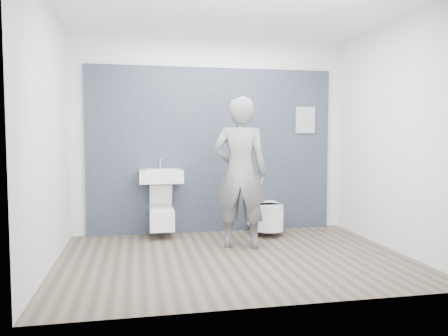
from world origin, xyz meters
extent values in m
plane|color=brown|center=(0.00, 0.00, 0.00)|extent=(4.00, 4.00, 0.00)
plane|color=silver|center=(0.00, 1.50, 1.40)|extent=(4.00, 0.00, 4.00)
plane|color=silver|center=(0.00, -1.50, 1.40)|extent=(4.00, 0.00, 4.00)
plane|color=silver|center=(-2.00, 0.00, 1.40)|extent=(0.00, 3.00, 3.00)
plane|color=silver|center=(2.00, 0.00, 1.40)|extent=(0.00, 3.00, 3.00)
plane|color=white|center=(0.00, 0.00, 2.80)|extent=(4.00, 4.00, 0.00)
cube|color=black|center=(0.00, 1.47, 0.00)|extent=(3.60, 0.06, 2.40)
cube|color=white|center=(-0.77, 1.22, 0.85)|extent=(0.59, 0.44, 0.18)
cube|color=silver|center=(-0.77, 1.20, 0.94)|extent=(0.41, 0.30, 0.03)
cylinder|color=silver|center=(-0.77, 1.38, 1.02)|extent=(0.02, 0.02, 0.15)
cylinder|color=silver|center=(-0.77, 1.33, 1.08)|extent=(0.02, 0.10, 0.02)
cylinder|color=silver|center=(-0.77, 1.42, 0.71)|extent=(0.04, 0.04, 0.12)
cube|color=white|center=(-0.77, 1.20, 0.26)|extent=(0.33, 0.48, 0.28)
cylinder|color=silver|center=(-0.77, 1.17, 0.38)|extent=(0.23, 0.23, 0.03)
cube|color=white|center=(-0.77, 1.17, 0.41)|extent=(0.31, 0.38, 0.02)
cube|color=white|center=(-0.77, 1.31, 0.57)|extent=(0.31, 0.18, 0.32)
cube|color=silver|center=(-0.77, 1.41, 0.16)|extent=(0.09, 0.06, 0.08)
cube|color=white|center=(0.72, 1.21, 0.25)|extent=(0.40, 0.47, 0.33)
cylinder|color=white|center=(0.72, 0.97, 0.25)|extent=(0.40, 0.40, 0.33)
cube|color=white|center=(0.72, 1.17, 0.44)|extent=(0.38, 0.45, 0.03)
cylinder|color=white|center=(0.72, 0.95, 0.44)|extent=(0.38, 0.38, 0.03)
cube|color=silver|center=(0.72, 1.41, 0.13)|extent=(0.11, 0.06, 0.08)
cube|color=silver|center=(1.42, 1.43, 0.00)|extent=(0.30, 0.03, 0.40)
imported|color=slate|center=(0.18, 0.46, 0.95)|extent=(0.79, 0.64, 1.89)
camera|label=1|loc=(-1.09, -4.85, 1.39)|focal=35.00mm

